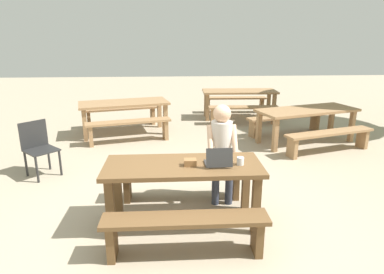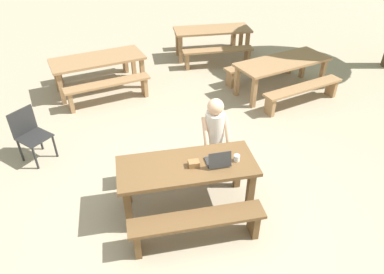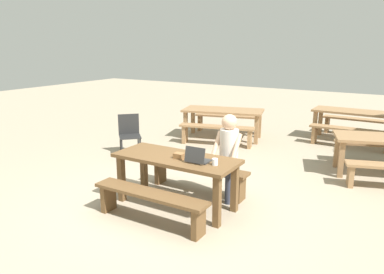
{
  "view_description": "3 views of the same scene",
  "coord_description": "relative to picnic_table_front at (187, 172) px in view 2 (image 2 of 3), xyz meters",
  "views": [
    {
      "loc": [
        -0.11,
        -3.64,
        2.19
      ],
      "look_at": [
        0.12,
        0.25,
        1.01
      ],
      "focal_mm": 31.76,
      "sensor_mm": 36.0,
      "label": 1
    },
    {
      "loc": [
        -0.66,
        -3.53,
        3.68
      ],
      "look_at": [
        0.12,
        0.25,
        1.01
      ],
      "focal_mm": 33.28,
      "sensor_mm": 36.0,
      "label": 2
    },
    {
      "loc": [
        2.79,
        -4.21,
        2.33
      ],
      "look_at": [
        0.12,
        0.25,
        1.01
      ],
      "focal_mm": 34.51,
      "sensor_mm": 36.0,
      "label": 3
    }
  ],
  "objects": [
    {
      "name": "small_pouch",
      "position": [
        0.08,
        -0.04,
        0.16
      ],
      "size": [
        0.14,
        0.11,
        0.08
      ],
      "color": "olive",
      "rests_on": "picnic_table_front"
    },
    {
      "name": "bench_distant_north",
      "position": [
        2.46,
        3.74,
        -0.31
      ],
      "size": [
        1.88,
        0.84,
        0.42
      ],
      "rotation": [
        0.0,
        0.0,
        0.3
      ],
      "color": "#9E754C",
      "rests_on": "ground"
    },
    {
      "name": "bench_near",
      "position": [
        0.0,
        -0.63,
        -0.31
      ],
      "size": [
        1.68,
        0.3,
        0.44
      ],
      "color": "brown",
      "rests_on": "ground"
    },
    {
      "name": "picnic_table_front",
      "position": [
        0.0,
        0.0,
        0.0
      ],
      "size": [
        1.82,
        0.74,
        0.76
      ],
      "color": "brown",
      "rests_on": "ground"
    },
    {
      "name": "bench_distant_south",
      "position": [
        2.88,
        2.39,
        -0.31
      ],
      "size": [
        1.88,
        0.84,
        0.42
      ],
      "rotation": [
        0.0,
        0.0,
        0.3
      ],
      "color": "#9E754C",
      "rests_on": "ground"
    },
    {
      "name": "person_seated",
      "position": [
        0.53,
        0.6,
        0.14
      ],
      "size": [
        0.39,
        0.4,
        1.32
      ],
      "color": "#333847",
      "rests_on": "ground"
    },
    {
      "name": "picnic_table_rear",
      "position": [
        1.69,
        5.3,
        0.01
      ],
      "size": [
        1.98,
        0.81,
        0.76
      ],
      "rotation": [
        0.0,
        0.0,
        -0.02
      ],
      "color": "#9E754C",
      "rests_on": "ground"
    },
    {
      "name": "bench_far",
      "position": [
        0.0,
        0.63,
        -0.31
      ],
      "size": [
        1.68,
        0.3,
        0.44
      ],
      "color": "brown",
      "rests_on": "ground"
    },
    {
      "name": "laptop",
      "position": [
        0.4,
        -0.07,
        0.18
      ],
      "size": [
        0.3,
        0.27,
        0.23
      ],
      "rotation": [
        0.0,
        0.0,
        3.16
      ],
      "color": "#2D2D2D",
      "rests_on": "picnic_table_front"
    },
    {
      "name": "bench_mid_south",
      "position": [
        -1.02,
        3.27,
        -0.29
      ],
      "size": [
        1.78,
        0.73,
        0.47
      ],
      "rotation": [
        0.0,
        0.0,
        0.25
      ],
      "color": "#9E754C",
      "rests_on": "ground"
    },
    {
      "name": "picnic_table_mid",
      "position": [
        -1.2,
        3.95,
        -0.0
      ],
      "size": [
        2.1,
        1.31,
        0.74
      ],
      "rotation": [
        0.0,
        0.0,
        0.25
      ],
      "color": "#9E754C",
      "rests_on": "ground"
    },
    {
      "name": "coffee_mug",
      "position": [
        0.66,
        -0.05,
        0.17
      ],
      "size": [
        0.08,
        0.08,
        0.09
      ],
      "color": "white",
      "rests_on": "picnic_table_front"
    },
    {
      "name": "bench_mid_north",
      "position": [
        -1.37,
        4.62,
        -0.29
      ],
      "size": [
        1.78,
        0.73,
        0.47
      ],
      "rotation": [
        0.0,
        0.0,
        0.25
      ],
      "color": "#9E754C",
      "rests_on": "ground"
    },
    {
      "name": "picnic_table_distant",
      "position": [
        2.67,
        3.06,
        -0.02
      ],
      "size": [
        2.23,
        1.38,
        0.72
      ],
      "rotation": [
        0.0,
        0.0,
        0.3
      ],
      "color": "#9E754C",
      "rests_on": "ground"
    },
    {
      "name": "ground_plane",
      "position": [
        0.0,
        0.0,
        -0.64
      ],
      "size": [
        30.0,
        30.0,
        0.0
      ],
      "primitive_type": "plane",
      "color": "tan"
    },
    {
      "name": "bench_rear_south",
      "position": [
        1.68,
        4.64,
        -0.29
      ],
      "size": [
        1.77,
        0.34,
        0.46
      ],
      "rotation": [
        0.0,
        0.0,
        -0.02
      ],
      "color": "#9E754C",
      "rests_on": "ground"
    },
    {
      "name": "bench_rear_north",
      "position": [
        1.71,
        5.97,
        -0.29
      ],
      "size": [
        1.77,
        0.34,
        0.46
      ],
      "rotation": [
        0.0,
        0.0,
        -0.02
      ],
      "color": "#9E754C",
      "rests_on": "ground"
    },
    {
      "name": "plastic_chair",
      "position": [
        -2.25,
        1.62,
        -0.17
      ],
      "size": [
        0.62,
        0.62,
        0.87
      ],
      "rotation": [
        0.0,
        0.0,
        0.79
      ],
      "color": "#262626",
      "rests_on": "ground"
    }
  ]
}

